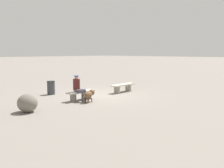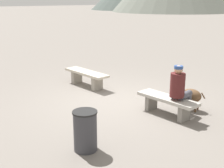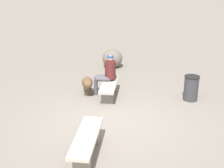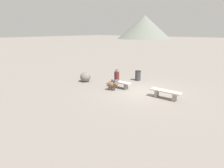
% 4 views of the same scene
% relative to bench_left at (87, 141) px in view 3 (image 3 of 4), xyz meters
% --- Properties ---
extents(ground, '(210.00, 210.00, 0.06)m').
position_rel_bench_left_xyz_m(ground, '(1.65, -0.28, -0.37)').
color(ground, gray).
extents(bench_left, '(1.73, 0.50, 0.48)m').
position_rel_bench_left_xyz_m(bench_left, '(0.00, 0.00, 0.00)').
color(bench_left, gray).
rests_on(bench_left, ground).
extents(bench_right, '(1.54, 0.49, 0.45)m').
position_rel_bench_left_xyz_m(bench_right, '(3.21, 0.03, -0.01)').
color(bench_right, gray).
rests_on(bench_right, ground).
extents(seated_person, '(0.41, 0.69, 1.25)m').
position_rel_bench_left_xyz_m(seated_person, '(3.45, 0.14, 0.37)').
color(seated_person, '#511E1E').
rests_on(seated_person, ground).
extents(dog, '(0.80, 0.47, 0.58)m').
position_rel_bench_left_xyz_m(dog, '(3.28, 0.73, 0.04)').
color(dog, brown).
rests_on(dog, ground).
extents(trash_bin, '(0.45, 0.45, 0.75)m').
position_rel_bench_left_xyz_m(trash_bin, '(3.34, -2.42, 0.04)').
color(trash_bin, '#38383D').
rests_on(trash_bin, ground).
extents(boulder, '(0.95, 0.96, 0.73)m').
position_rel_bench_left_xyz_m(boulder, '(6.19, 0.38, 0.02)').
color(boulder, '#6B665B').
rests_on(boulder, ground).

